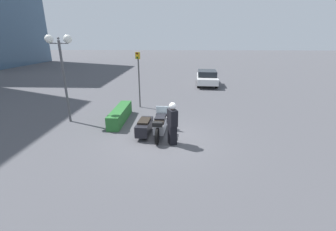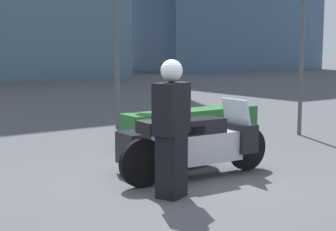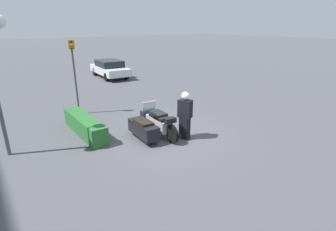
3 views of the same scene
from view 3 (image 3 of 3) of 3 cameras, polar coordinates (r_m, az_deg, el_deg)
ground_plane at (r=10.17m, az=-0.35°, el=-4.74°), size 160.00×160.00×0.00m
police_motorcycle at (r=10.16m, az=-4.00°, el=-1.86°), size 2.66×1.42×1.17m
officer_rider at (r=9.76m, az=3.71°, el=0.24°), size 0.57×0.47×1.82m
hedge_bush_curbside at (r=10.87m, az=-17.69°, el=-2.07°), size 3.18×0.62×0.70m
traffic_light_near at (r=12.97m, az=-19.80°, el=9.92°), size 0.22×0.29×3.47m
parked_car_background at (r=22.10m, az=-12.58°, el=10.03°), size 4.63×2.14×1.38m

